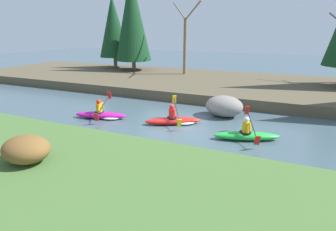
% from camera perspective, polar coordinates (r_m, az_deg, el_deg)
% --- Properties ---
extents(ground_plane, '(90.00, 90.00, 0.00)m').
position_cam_1_polar(ground_plane, '(12.42, 1.48, -2.42)').
color(ground_plane, '#425660').
extents(riverbank_near, '(44.00, 5.52, 0.79)m').
position_cam_1_polar(riverbank_near, '(7.44, -16.87, -14.89)').
color(riverbank_near, '#476B33').
rests_on(riverbank_near, ground).
extents(riverbank_far, '(44.00, 10.43, 0.64)m').
position_cam_1_polar(riverbank_far, '(20.92, 10.92, 6.66)').
color(riverbank_far, brown).
rests_on(riverbank_far, ground).
extents(conifer_tree_far_left, '(3.00, 3.00, 6.99)m').
position_cam_1_polar(conifer_tree_far_left, '(28.03, -11.82, 18.40)').
color(conifer_tree_far_left, '#7A664C').
rests_on(conifer_tree_far_left, riverbank_far).
extents(conifer_tree_left, '(3.35, 3.35, 8.70)m').
position_cam_1_polar(conifer_tree_left, '(25.84, -7.82, 20.39)').
color(conifer_tree_left, brown).
rests_on(conifer_tree_left, riverbank_far).
extents(bare_tree_upstream, '(3.45, 3.41, 6.25)m').
position_cam_1_polar(bare_tree_upstream, '(23.39, 3.86, 16.17)').
color(bare_tree_upstream, '#7A664C').
rests_on(bare_tree_upstream, riverbank_far).
extents(shrub_clump_second, '(1.40, 1.16, 0.76)m').
position_cam_1_polar(shrub_clump_second, '(8.42, -28.49, -6.46)').
color(shrub_clump_second, brown).
rests_on(shrub_clump_second, riverbank_near).
extents(kayaker_lead, '(2.74, 2.01, 1.20)m').
position_cam_1_polar(kayaker_lead, '(11.37, 16.80, -4.03)').
color(kayaker_lead, green).
rests_on(kayaker_lead, ground).
extents(kayaker_middle, '(2.66, 1.95, 1.20)m').
position_cam_1_polar(kayaker_middle, '(12.69, 1.59, -1.02)').
color(kayaker_middle, red).
rests_on(kayaker_middle, ground).
extents(kayaker_trailing, '(2.78, 2.04, 1.20)m').
position_cam_1_polar(kayaker_trailing, '(13.91, -14.03, 0.17)').
color(kayaker_trailing, '#C61999').
rests_on(kayaker_trailing, ground).
extents(boulder_midstream, '(1.95, 1.53, 1.10)m').
position_cam_1_polar(boulder_midstream, '(14.06, 12.12, 2.00)').
color(boulder_midstream, gray).
rests_on(boulder_midstream, ground).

